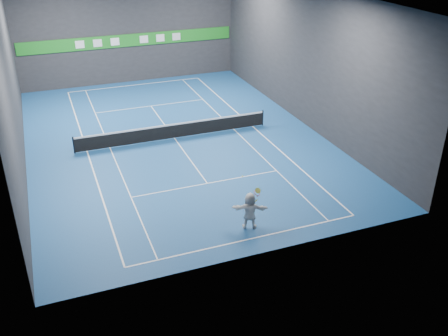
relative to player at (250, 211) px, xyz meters
name	(u,v)px	position (x,y,z in m)	size (l,w,h in m)	color
ground	(174,138)	(-0.43, 11.03, -0.89)	(26.00, 26.00, 0.00)	navy
wall_back	(128,28)	(-0.43, 24.03, 3.61)	(18.00, 0.10, 9.00)	#27272A
wall_front	(262,158)	(-0.43, -1.97, 3.61)	(18.00, 0.10, 9.00)	#27272A
wall_left	(11,86)	(-9.43, 11.03, 3.61)	(0.10, 26.00, 9.00)	#27272A
wall_right	(303,56)	(8.57, 11.03, 3.61)	(0.10, 26.00, 9.00)	#27272A
baseline_near	(248,239)	(-0.43, -0.86, -0.89)	(10.98, 0.08, 0.01)	white
baseline_far	(136,85)	(-0.43, 22.92, -0.89)	(10.98, 0.08, 0.01)	white
sideline_doubles_left	(87,151)	(-5.92, 11.03, -0.89)	(0.08, 23.78, 0.01)	white
sideline_doubles_right	(253,127)	(5.06, 11.03, -0.89)	(0.08, 23.78, 0.01)	white
sideline_singles_left	(110,148)	(-4.54, 11.03, -0.89)	(0.06, 23.78, 0.01)	white
sideline_singles_right	(234,129)	(3.68, 11.03, -0.89)	(0.06, 23.78, 0.01)	white
service_line_near	(207,183)	(-0.43, 4.63, -0.89)	(8.23, 0.06, 0.01)	white
service_line_far	(151,106)	(-0.43, 17.43, -0.89)	(8.23, 0.06, 0.01)	white
center_service_line	(174,138)	(-0.43, 11.03, -0.89)	(0.06, 12.80, 0.01)	white
player	(250,211)	(0.00, 0.00, 0.00)	(1.66, 0.53, 1.79)	white
tennis_ball	(243,176)	(-0.32, 0.15, 1.76)	(0.07, 0.07, 0.07)	#B0CF22
tennis_net	(174,131)	(-0.43, 11.03, -0.35)	(12.50, 0.10, 1.07)	black
sponsor_banner	(129,40)	(-0.43, 23.96, 2.61)	(17.64, 0.11, 1.00)	#1C8320
tennis_racket	(257,194)	(0.35, 0.05, 0.78)	(0.44, 0.40, 0.74)	#B11512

